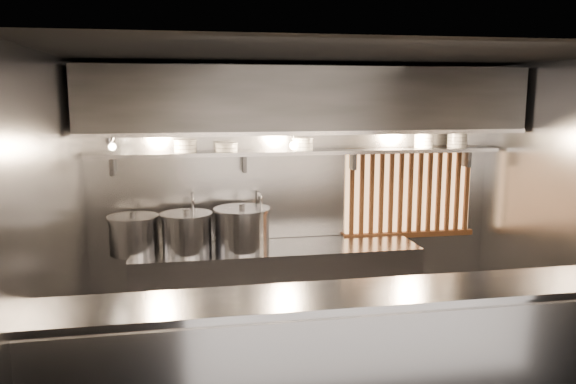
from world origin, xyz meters
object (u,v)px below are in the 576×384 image
object	(u,v)px
heat_lamp	(109,140)
stock_pot_left	(134,234)
pendant_bulb	(294,145)
stock_pot_mid	(187,233)
stock_pot_right	(242,229)

from	to	relation	value
heat_lamp	stock_pot_left	xyz separation A→B (m)	(0.15, 0.32, -0.97)
pendant_bulb	stock_pot_mid	bearing A→B (deg)	-174.73
stock_pot_right	heat_lamp	bearing A→B (deg)	-167.91
pendant_bulb	stock_pot_mid	xyz separation A→B (m)	(-1.12, -0.10, -0.86)
heat_lamp	stock_pot_right	bearing A→B (deg)	12.09
pendant_bulb	stock_pot_left	xyz separation A→B (m)	(-1.65, -0.03, -0.87)
heat_lamp	pendant_bulb	world-z (taller)	heat_lamp
stock_pot_left	stock_pot_right	xyz separation A→B (m)	(1.09, -0.06, 0.02)
pendant_bulb	stock_pot_right	bearing A→B (deg)	-171.43
stock_pot_right	pendant_bulb	bearing A→B (deg)	8.57
stock_pot_left	stock_pot_right	distance (m)	1.09
stock_pot_right	stock_pot_left	bearing A→B (deg)	177.04
stock_pot_left	stock_pot_mid	size ratio (longest dim) A/B	0.92
pendant_bulb	stock_pot_left	size ratio (longest dim) A/B	0.31
heat_lamp	stock_pot_left	distance (m)	1.04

